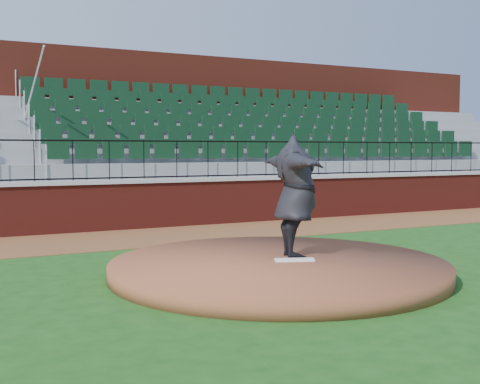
{
  "coord_description": "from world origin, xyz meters",
  "views": [
    {
      "loc": [
        -5.18,
        -8.53,
        2.09
      ],
      "look_at": [
        0.0,
        1.5,
        1.3
      ],
      "focal_mm": 46.13,
      "sensor_mm": 36.0,
      "label": 1
    }
  ],
  "objects": [
    {
      "name": "ground",
      "position": [
        0.0,
        0.0,
        0.0
      ],
      "size": [
        90.0,
        90.0,
        0.0
      ],
      "primitive_type": "plane",
      "color": "#194814",
      "rests_on": "ground"
    },
    {
      "name": "warning_track",
      "position": [
        0.0,
        5.4,
        0.01
      ],
      "size": [
        34.0,
        3.2,
        0.01
      ],
      "primitive_type": "cube",
      "color": "brown",
      "rests_on": "ground"
    },
    {
      "name": "field_wall",
      "position": [
        0.0,
        7.0,
        0.6
      ],
      "size": [
        34.0,
        0.35,
        1.2
      ],
      "primitive_type": "cube",
      "color": "maroon",
      "rests_on": "ground"
    },
    {
      "name": "wall_cap",
      "position": [
        0.0,
        7.0,
        1.25
      ],
      "size": [
        34.0,
        0.45,
        0.1
      ],
      "primitive_type": "cube",
      "color": "#B7B7B7",
      "rests_on": "field_wall"
    },
    {
      "name": "wall_railing",
      "position": [
        0.0,
        7.0,
        1.8
      ],
      "size": [
        34.0,
        0.05,
        1.0
      ],
      "primitive_type": null,
      "color": "black",
      "rests_on": "wall_cap"
    },
    {
      "name": "seating_stands",
      "position": [
        0.0,
        9.72,
        2.3
      ],
      "size": [
        34.0,
        5.1,
        4.6
      ],
      "primitive_type": null,
      "color": "gray",
      "rests_on": "ground"
    },
    {
      "name": "concourse_wall",
      "position": [
        0.0,
        12.52,
        2.75
      ],
      "size": [
        34.0,
        0.5,
        5.5
      ],
      "primitive_type": "cube",
      "color": "maroon",
      "rests_on": "ground"
    },
    {
      "name": "pitchers_mound",
      "position": [
        0.0,
        0.13,
        0.12
      ],
      "size": [
        5.56,
        5.56,
        0.25
      ],
      "primitive_type": "cylinder",
      "color": "brown",
      "rests_on": "ground"
    },
    {
      "name": "pitching_rubber",
      "position": [
        0.21,
        -0.05,
        0.27
      ],
      "size": [
        0.66,
        0.39,
        0.04
      ],
      "primitive_type": "cube",
      "rotation": [
        0.0,
        0.0,
        -0.38
      ],
      "color": "white",
      "rests_on": "pitchers_mound"
    },
    {
      "name": "pitcher",
      "position": [
        0.45,
        0.33,
        1.28
      ],
      "size": [
        1.25,
        2.62,
        2.06
      ],
      "primitive_type": "imported",
      "rotation": [
        0.0,
        0.0,
        1.34
      ],
      "color": "black",
      "rests_on": "pitchers_mound"
    }
  ]
}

